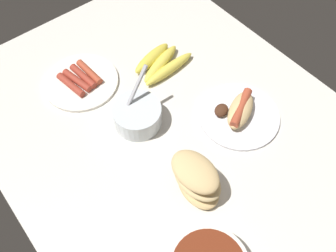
{
  "coord_description": "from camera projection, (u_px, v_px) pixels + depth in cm",
  "views": [
    {
      "loc": [
        -39.42,
        34.02,
        82.09
      ],
      "look_at": [
        -0.19,
        2.01,
        3.0
      ],
      "focal_mm": 37.66,
      "sensor_mm": 36.0,
      "label": 1
    }
  ],
  "objects": [
    {
      "name": "ground_plane",
      "position": [
        173.0,
        130.0,
        0.98
      ],
      "size": [
        120.0,
        90.0,
        3.0
      ],
      "primitive_type": "cube",
      "color": "silver"
    },
    {
      "name": "banana_bunch",
      "position": [
        160.0,
        63.0,
        1.08
      ],
      "size": [
        12.34,
        18.91,
        3.66
      ],
      "color": "#E5D14C",
      "rests_on": "ground_plane"
    },
    {
      "name": "bowl_coleslaw",
      "position": [
        137.0,
        115.0,
        0.95
      ],
      "size": [
        13.25,
        13.66,
        15.61
      ],
      "color": "silver",
      "rests_on": "ground_plane"
    },
    {
      "name": "bread_stack",
      "position": [
        197.0,
        179.0,
        0.83
      ],
      "size": [
        14.89,
        10.64,
        10.8
      ],
      "color": "#DBB77A",
      "rests_on": "ground_plane"
    },
    {
      "name": "plate_hotdog_assembled",
      "position": [
        239.0,
        113.0,
        0.98
      ],
      "size": [
        22.68,
        22.68,
        5.61
      ],
      "color": "white",
      "rests_on": "ground_plane"
    },
    {
      "name": "plate_sausages",
      "position": [
        81.0,
        81.0,
        1.05
      ],
      "size": [
        22.14,
        22.14,
        3.1
      ],
      "color": "white",
      "rests_on": "ground_plane"
    }
  ]
}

